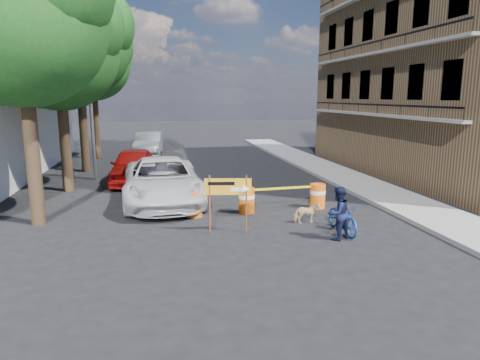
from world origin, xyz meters
name	(u,v)px	position (x,y,z in m)	size (l,w,h in m)	color
ground	(258,230)	(0.00, 0.00, 0.00)	(120.00, 120.00, 0.00)	black
sidewalk_east	(356,182)	(6.20, 6.00, 0.07)	(2.40, 40.00, 0.15)	gray
apartment_building	(449,58)	(12.00, 8.00, 6.00)	(8.00, 16.00, 12.00)	olive
tree_near	(22,17)	(-6.73, 2.00, 6.36)	(5.46, 5.20, 9.15)	#332316
tree_mid_a	(59,48)	(-6.74, 7.00, 6.01)	(5.25, 5.00, 8.68)	#332316
tree_mid_b	(79,44)	(-6.73, 12.00, 6.71)	(5.67, 5.40, 9.62)	#332316
tree_far	(93,62)	(-6.74, 17.00, 6.22)	(5.04, 4.80, 8.84)	#332316
streetlamp	(91,89)	(-5.93, 9.50, 4.38)	(1.25, 0.18, 8.00)	gray
barrel_far_left	(166,203)	(-2.73, 2.04, 0.47)	(0.58, 0.58, 0.90)	#D3600C
barrel_mid_left	(194,203)	(-1.79, 1.89, 0.47)	(0.58, 0.58, 0.90)	#D3600C
barrel_mid_right	(247,200)	(0.07, 1.98, 0.47)	(0.58, 0.58, 0.90)	#D3600C
barrel_far_right	(318,195)	(2.78, 2.15, 0.47)	(0.58, 0.58, 0.90)	#D3600C
detour_sign	(234,191)	(-0.77, -0.19, 1.30)	(1.37, 0.38, 1.78)	#592D19
pedestrian	(338,213)	(2.04, -1.31, 0.78)	(0.75, 0.59, 1.55)	#111633
bicycle	(343,203)	(2.47, -0.72, 0.91)	(0.63, 0.96, 1.82)	#1444A5
dog	(307,213)	(1.73, 0.36, 0.34)	(0.37, 0.81, 0.68)	tan
suv_white	(162,181)	(-2.80, 4.08, 0.86)	(2.85, 6.18, 1.72)	silver
sedan_red	(134,166)	(-4.07, 8.28, 0.82)	(1.93, 4.80, 1.64)	#A60F0D
sedan_silver	(148,144)	(-3.52, 17.98, 0.81)	(1.70, 4.89, 1.61)	#A3A7AA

